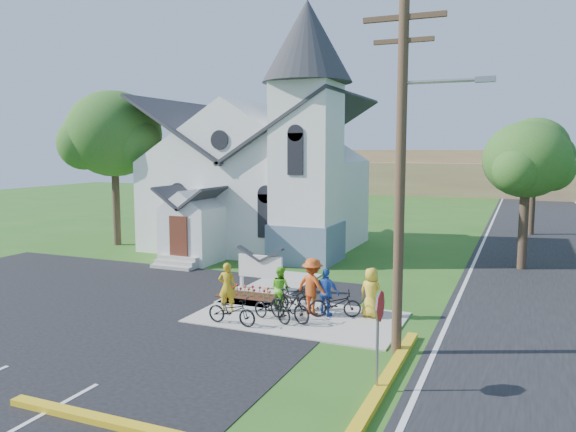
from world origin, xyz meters
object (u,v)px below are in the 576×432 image
at_px(bike_2, 272,308).
at_px(cyclist_4, 371,292).
at_px(stop_sign, 379,319).
at_px(bike_0, 232,311).
at_px(cyclist_1, 280,288).
at_px(church_sign, 260,267).
at_px(cyclist_0, 227,287).
at_px(cyclist_2, 326,293).
at_px(bike_3, 289,306).
at_px(cyclist_3, 312,286).
at_px(utility_pole, 403,162).
at_px(bike_4, 335,304).
at_px(bike_1, 294,299).

height_order(bike_2, cyclist_4, cyclist_4).
bearing_deg(stop_sign, bike_0, 151.28).
bearing_deg(cyclist_1, stop_sign, 152.14).
height_order(church_sign, cyclist_0, cyclist_0).
relative_size(cyclist_2, bike_3, 0.92).
height_order(bike_0, bike_3, bike_3).
distance_m(cyclist_0, bike_0, 1.63).
bearing_deg(cyclist_0, bike_3, 158.79).
distance_m(cyclist_0, cyclist_3, 3.01).
xyz_separation_m(church_sign, bike_0, (1.04, -4.33, -0.52)).
height_order(utility_pole, cyclist_1, utility_pole).
xyz_separation_m(cyclist_1, bike_4, (2.08, -0.10, -0.31)).
bearing_deg(bike_3, cyclist_0, 104.89).
relative_size(utility_pole, bike_3, 5.61).
bearing_deg(bike_4, stop_sign, -172.94).
bearing_deg(bike_0, cyclist_3, -40.19).
height_order(church_sign, cyclist_3, cyclist_3).
xyz_separation_m(church_sign, bike_1, (2.31, -2.13, -0.54)).
height_order(cyclist_0, bike_2, cyclist_0).
xyz_separation_m(bike_1, cyclist_3, (0.73, -0.08, 0.54)).
xyz_separation_m(cyclist_1, cyclist_3, (1.24, -0.06, 0.20)).
height_order(church_sign, stop_sign, stop_sign).
distance_m(utility_pole, cyclist_1, 7.07).
height_order(cyclist_1, bike_3, cyclist_1).
bearing_deg(cyclist_0, cyclist_3, -179.28).
bearing_deg(stop_sign, bike_1, 129.32).
bearing_deg(bike_0, cyclist_1, -16.27).
relative_size(cyclist_0, cyclist_1, 1.12).
relative_size(utility_pole, stop_sign, 4.03).
distance_m(bike_0, bike_1, 2.55).
bearing_deg(utility_pole, bike_3, 160.28).
height_order(bike_0, cyclist_1, cyclist_1).
bearing_deg(cyclist_0, utility_pole, 150.18).
bearing_deg(cyclist_0, bike_2, 152.06).
distance_m(bike_1, bike_2, 1.36).
distance_m(cyclist_1, bike_1, 0.61).
bearing_deg(bike_2, bike_3, -51.46).
bearing_deg(cyclist_4, cyclist_3, 25.94).
xyz_separation_m(cyclist_3, cyclist_4, (1.96, 0.46, -0.13)).
xyz_separation_m(stop_sign, bike_2, (-4.54, 3.93, -1.30)).
bearing_deg(cyclist_0, cyclist_1, -167.14).
xyz_separation_m(cyclist_0, bike_1, (2.16, 0.91, -0.43)).
xyz_separation_m(bike_2, cyclist_3, (0.95, 1.26, 0.55)).
bearing_deg(cyclist_4, bike_2, 43.38).
height_order(cyclist_2, bike_4, cyclist_2).
relative_size(stop_sign, cyclist_3, 1.26).
xyz_separation_m(bike_2, bike_4, (1.79, 1.22, 0.03)).
relative_size(cyclist_0, cyclist_4, 1.02).
relative_size(stop_sign, cyclist_4, 1.45).
bearing_deg(bike_1, cyclist_2, -113.09).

